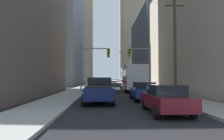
% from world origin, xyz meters
% --- Properties ---
extents(sidewalk_left, '(3.01, 160.00, 0.15)m').
position_xyz_m(sidewalk_left, '(-5.07, 50.00, 0.07)').
color(sidewalk_left, '#9E9E99').
rests_on(sidewalk_left, ground).
extents(sidewalk_right, '(3.01, 160.00, 0.15)m').
position_xyz_m(sidewalk_right, '(5.07, 50.00, 0.07)').
color(sidewalk_right, '#9E9E99').
rests_on(sidewalk_right, ground).
extents(city_bus, '(2.81, 11.56, 3.40)m').
position_xyz_m(city_bus, '(2.52, 24.93, 1.93)').
color(city_bus, silver).
rests_on(city_bus, ground).
extents(pickup_truck_navy, '(2.20, 5.44, 1.90)m').
position_xyz_m(pickup_truck_navy, '(-1.80, 12.25, 0.93)').
color(pickup_truck_navy, '#141E4C').
rests_on(pickup_truck_navy, ground).
extents(sedan_maroon, '(1.95, 4.24, 1.52)m').
position_xyz_m(sedan_maroon, '(1.81, 7.44, 0.77)').
color(sedan_maroon, maroon).
rests_on(sedan_maroon, ground).
extents(sedan_blue, '(1.95, 4.25, 1.52)m').
position_xyz_m(sedan_blue, '(1.87, 13.53, 0.77)').
color(sedan_blue, navy).
rests_on(sedan_blue, ground).
extents(sedan_beige, '(1.95, 4.26, 1.52)m').
position_xyz_m(sedan_beige, '(-1.66, 23.73, 0.77)').
color(sedan_beige, '#C6B793').
rests_on(sedan_beige, ground).
extents(sedan_red, '(1.95, 4.26, 1.52)m').
position_xyz_m(sedan_red, '(-1.74, 41.19, 0.77)').
color(sedan_red, maroon).
rests_on(sedan_red, ground).
extents(traffic_signal_near_left, '(3.54, 0.44, 6.00)m').
position_xyz_m(traffic_signal_near_left, '(-2.67, 20.94, 4.03)').
color(traffic_signal_near_left, gray).
rests_on(traffic_signal_near_left, ground).
extents(traffic_signal_near_right, '(2.84, 0.44, 6.00)m').
position_xyz_m(traffic_signal_near_right, '(3.00, 20.94, 4.00)').
color(traffic_signal_near_right, gray).
rests_on(traffic_signal_near_right, ground).
extents(utility_pole_right, '(2.20, 0.28, 10.23)m').
position_xyz_m(utility_pole_right, '(5.38, 15.76, 5.39)').
color(utility_pole_right, brown).
rests_on(utility_pole_right, ground).
extents(street_lamp_right, '(2.61, 0.32, 7.50)m').
position_xyz_m(street_lamp_right, '(3.85, 38.14, 4.56)').
color(street_lamp_right, gray).
rests_on(street_lamp_right, ground).
extents(building_left_mid_office, '(22.35, 24.95, 33.65)m').
position_xyz_m(building_left_mid_office, '(-19.10, 51.29, 16.83)').
color(building_left_mid_office, '#93939E').
rests_on(building_left_mid_office, ground).
extents(building_left_far_tower, '(23.11, 19.91, 57.70)m').
position_xyz_m(building_left_far_tower, '(-18.85, 90.46, 28.85)').
color(building_left_far_tower, tan).
rests_on(building_left_far_tower, ground).
extents(building_right_mid_block, '(24.01, 26.45, 18.64)m').
position_xyz_m(building_right_mid_block, '(19.38, 50.11, 9.32)').
color(building_right_mid_block, '#4C515B').
rests_on(building_right_mid_block, ground).
extents(building_right_far_highrise, '(19.62, 23.27, 74.04)m').
position_xyz_m(building_right_far_highrise, '(16.69, 91.70, 37.02)').
color(building_right_far_highrise, tan).
rests_on(building_right_far_highrise, ground).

